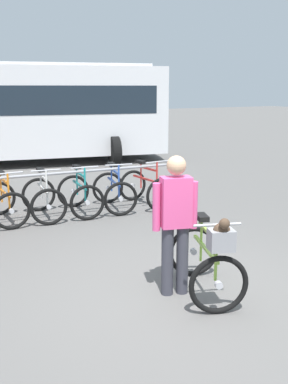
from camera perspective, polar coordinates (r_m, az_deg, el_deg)
name	(u,v)px	position (r m, az deg, el deg)	size (l,w,h in m)	color
ground_plane	(176,294)	(5.49, 3.97, -12.65)	(80.00, 80.00, 0.00)	#605E5B
bike_rack_rail	(88,180)	(8.58, -7.08, 1.54)	(3.90, 0.28, 0.88)	#99999E
racked_bike_orange	(4,202)	(8.49, -17.09, -1.26)	(0.68, 1.12, 0.97)	black
racked_bike_white	(43,198)	(8.61, -12.49, -0.80)	(0.77, 1.16, 0.97)	black
racked_bike_teal	(80,195)	(8.78, -8.04, -0.34)	(0.76, 1.14, 0.97)	black
racked_bike_blue	(114,191)	(9.00, -3.79, 0.09)	(0.85, 1.20, 0.97)	black
racked_bike_red	(146,188)	(9.27, 0.24, 0.51)	(0.75, 1.14, 0.97)	black
featured_bicycle	(208,258)	(5.26, 8.08, -8.19)	(0.98, 1.26, 1.09)	black
person_with_featured_bike	(175,219)	(5.20, 3.96, -3.44)	(0.51, 0.28, 1.64)	#383842
bus_distant	(2,108)	(14.90, -17.35, 9.99)	(10.30, 4.71, 3.08)	silver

